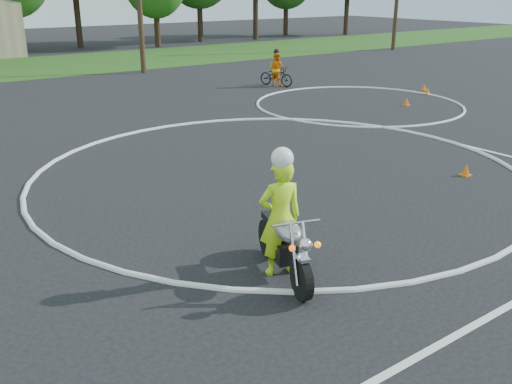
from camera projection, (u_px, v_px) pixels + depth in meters
ground at (366, 207)px, 12.04m from camera, size 120.00×120.00×0.00m
grass_strip at (17, 68)px, 32.51m from camera, size 120.00×10.00×0.02m
course_markings at (308, 147)px, 16.54m from camera, size 19.05×19.05×0.12m
primary_motorcycle at (285, 245)px, 8.99m from camera, size 1.02×2.12×1.15m
rider_primary_grp at (280, 214)px, 8.94m from camera, size 0.82×0.66×2.13m
rider_second_grp at (276, 73)px, 26.53m from camera, size 1.15×1.87×1.70m
traffic_cones at (421, 137)px, 17.09m from camera, size 19.74×13.00×0.30m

